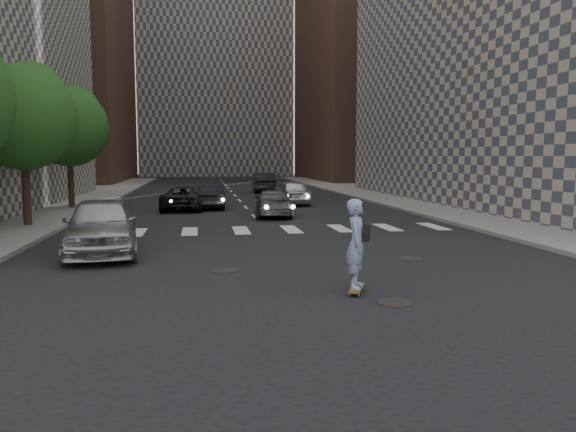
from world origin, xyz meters
The scene contains 18 objects.
ground centered at (0.00, 0.00, 0.00)m, with size 160.00×160.00×0.00m, color black.
sidewalk_right centered at (14.50, 20.00, 0.07)m, with size 13.00×80.00×0.15m, color gray.
building_right centered at (18.49, 18.49, 10.98)m, with size 15.00×33.00×22.00m.
tower_left centered at (-20.00, 55.00, 20.00)m, with size 18.00×24.00×40.00m, color brown.
tower_right centered at (20.00, 55.00, 18.00)m, with size 18.00×24.00×36.00m, color brown.
tower_center centered at (0.00, 78.00, 24.00)m, with size 22.00×20.00×48.00m, color #ADA08E.
tree_b centered at (-9.45, 11.14, 4.65)m, with size 4.20×4.20×6.60m.
tree_c centered at (-9.45, 19.14, 4.65)m, with size 4.20×4.20×6.60m.
manhole_a centered at (1.20, -2.50, 0.01)m, with size 0.70×0.70×0.02m, color black.
manhole_b centered at (-2.00, 1.20, 0.01)m, with size 0.70×0.70×0.02m, color black.
manhole_c centered at (3.30, 2.00, 0.01)m, with size 0.70×0.70×0.02m, color black.
skateboarder centered at (0.70, -1.50, 1.06)m, with size 0.69×1.03×2.01m.
silver_sedan centered at (-5.50, 4.27, 0.86)m, with size 2.02×5.02×1.71m, color #A9ACB0.
traffic_car_a centered at (-2.00, 18.58, 0.67)m, with size 1.42×4.09×1.35m, color black.
traffic_car_b centered at (0.94, 14.00, 0.66)m, with size 1.84×4.51×1.31m, color #4F5056.
traffic_car_c centered at (-3.43, 18.00, 0.65)m, with size 2.16×4.68×1.30m, color black.
traffic_car_d centered at (2.86, 20.41, 0.74)m, with size 1.76×4.37×1.49m, color silver.
traffic_car_e centered at (2.54, 32.00, 0.79)m, with size 1.68×4.82×1.59m, color black.
Camera 1 is at (-2.59, -12.94, 2.91)m, focal length 35.00 mm.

